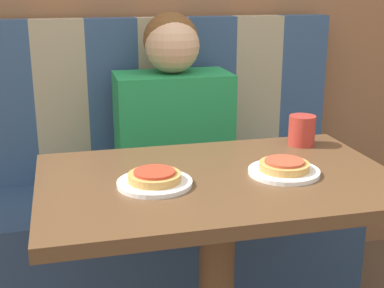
% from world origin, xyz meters
% --- Properties ---
extents(booth_seat, '(1.38, 0.49, 0.50)m').
position_xyz_m(booth_seat, '(0.00, 0.58, 0.25)').
color(booth_seat, navy).
rests_on(booth_seat, ground_plane).
extents(booth_backrest, '(1.38, 0.09, 0.63)m').
position_xyz_m(booth_backrest, '(-0.00, 0.79, 0.81)').
color(booth_backrest, navy).
rests_on(booth_backrest, booth_seat).
extents(dining_table, '(0.95, 0.61, 0.76)m').
position_xyz_m(dining_table, '(0.00, 0.00, 0.64)').
color(dining_table, brown).
rests_on(dining_table, ground_plane).
extents(person, '(0.42, 0.24, 0.66)m').
position_xyz_m(person, '(0.00, 0.59, 0.80)').
color(person, '#1E8447').
rests_on(person, booth_seat).
extents(plate_left, '(0.19, 0.19, 0.01)m').
position_xyz_m(plate_left, '(-0.18, -0.03, 0.76)').
color(plate_left, white).
rests_on(plate_left, dining_table).
extents(plate_right, '(0.19, 0.19, 0.01)m').
position_xyz_m(plate_right, '(0.18, -0.03, 0.76)').
color(plate_right, white).
rests_on(plate_right, dining_table).
extents(pizza_left, '(0.14, 0.14, 0.03)m').
position_xyz_m(pizza_left, '(-0.18, -0.03, 0.78)').
color(pizza_left, '#C68E47').
rests_on(pizza_left, plate_left).
extents(pizza_right, '(0.14, 0.14, 0.03)m').
position_xyz_m(pizza_right, '(0.18, -0.03, 0.78)').
color(pizza_right, '#C68E47').
rests_on(pizza_right, plate_right).
extents(drinking_cup, '(0.08, 0.08, 0.09)m').
position_xyz_m(drinking_cup, '(0.34, 0.21, 0.80)').
color(drinking_cup, '#B23328').
rests_on(drinking_cup, dining_table).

